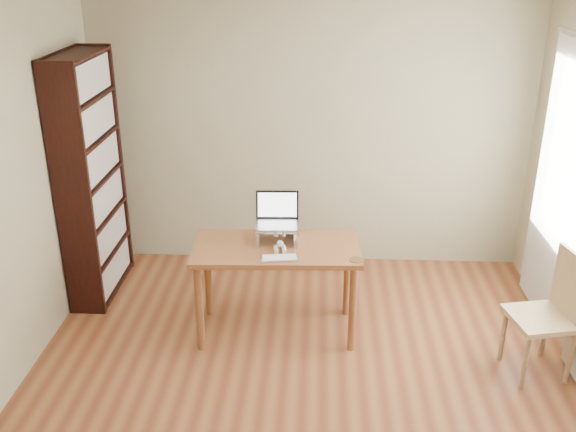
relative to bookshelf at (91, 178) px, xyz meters
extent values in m
cube|color=brown|center=(1.83, -1.55, -1.06)|extent=(4.00, 4.50, 0.02)
cube|color=gray|center=(1.83, 0.71, 0.25)|extent=(4.00, 0.02, 2.60)
cube|color=black|center=(-0.01, -0.43, 0.00)|extent=(0.30, 0.04, 2.10)
cube|color=black|center=(-0.01, 0.43, 0.00)|extent=(0.30, 0.04, 2.10)
cube|color=black|center=(-0.15, 0.00, 0.00)|extent=(0.02, 0.90, 2.10)
cube|color=black|center=(-0.01, 0.00, -1.02)|extent=(0.30, 0.84, 0.02)
cube|color=black|center=(0.02, 0.00, -0.85)|extent=(0.20, 0.78, 0.28)
cube|color=black|center=(-0.01, 0.00, -0.68)|extent=(0.30, 0.84, 0.03)
cube|color=black|center=(0.02, 0.00, -0.51)|extent=(0.20, 0.78, 0.28)
cube|color=black|center=(-0.01, 0.00, -0.34)|extent=(0.30, 0.84, 0.02)
cube|color=black|center=(0.02, 0.00, -0.17)|extent=(0.20, 0.78, 0.28)
cube|color=black|center=(-0.01, 0.00, 0.00)|extent=(0.30, 0.84, 0.02)
cube|color=black|center=(0.02, 0.00, 0.17)|extent=(0.20, 0.78, 0.28)
cube|color=black|center=(-0.01, 0.00, 0.34)|extent=(0.30, 0.84, 0.02)
cube|color=black|center=(0.02, 0.00, 0.51)|extent=(0.20, 0.78, 0.28)
cube|color=black|center=(-0.01, 0.00, 0.68)|extent=(0.30, 0.84, 0.02)
cube|color=black|center=(0.02, 0.00, 0.85)|extent=(0.20, 0.78, 0.28)
cube|color=black|center=(-0.01, 0.00, 1.02)|extent=(0.30, 0.84, 0.03)
cube|color=white|center=(3.75, -0.20, 0.10)|extent=(0.03, 0.70, 2.20)
cube|color=brown|center=(1.60, -0.62, -0.32)|extent=(1.29, 0.68, 0.04)
cylinder|color=brown|center=(1.03, -0.36, -0.70)|extent=(0.06, 0.06, 0.71)
cylinder|color=brown|center=(2.18, -0.36, -0.70)|extent=(0.06, 0.06, 0.71)
cylinder|color=brown|center=(1.03, -0.87, -0.70)|extent=(0.06, 0.06, 0.71)
cylinder|color=brown|center=(2.18, -0.87, -0.70)|extent=(0.06, 0.06, 0.71)
cube|color=silver|center=(1.46, -0.54, -0.24)|extent=(0.03, 0.25, 0.12)
cube|color=silver|center=(1.75, -0.54, -0.24)|extent=(0.03, 0.25, 0.12)
cube|color=silver|center=(1.60, -0.54, -0.17)|extent=(0.32, 0.25, 0.01)
cube|color=silver|center=(1.60, -0.54, -0.16)|extent=(0.34, 0.24, 0.02)
cube|color=black|center=(1.60, -0.40, -0.04)|extent=(0.33, 0.06, 0.22)
cube|color=white|center=(1.60, -0.41, -0.04)|extent=(0.30, 0.05, 0.19)
cube|color=silver|center=(1.64, -0.84, -0.29)|extent=(0.28, 0.15, 0.02)
cube|color=white|center=(1.64, -0.84, -0.28)|extent=(0.26, 0.13, 0.00)
cylinder|color=brown|center=(2.20, -0.82, -0.30)|extent=(0.11, 0.11, 0.01)
ellipsoid|color=#4C413B|center=(1.62, -0.51, -0.23)|extent=(0.19, 0.42, 0.14)
ellipsoid|color=#4C413B|center=(1.62, -0.40, -0.23)|extent=(0.16, 0.18, 0.13)
ellipsoid|color=#4C413B|center=(1.62, -0.70, -0.21)|extent=(0.11, 0.11, 0.10)
ellipsoid|color=silver|center=(1.62, -0.66, -0.25)|extent=(0.10, 0.10, 0.09)
sphere|color=silver|center=(1.62, -0.73, -0.22)|extent=(0.05, 0.05, 0.05)
cone|color=#4C413B|center=(1.59, -0.69, -0.16)|extent=(0.04, 0.04, 0.05)
cone|color=#4C413B|center=(1.65, -0.69, -0.16)|extent=(0.04, 0.04, 0.05)
cylinder|color=silver|center=(1.59, -0.71, -0.28)|extent=(0.03, 0.10, 0.03)
cylinder|color=silver|center=(1.65, -0.71, -0.28)|extent=(0.03, 0.10, 0.03)
cylinder|color=#4C413B|center=(1.71, -0.38, -0.28)|extent=(0.15, 0.22, 0.03)
cube|color=tan|center=(3.49, -1.06, -0.61)|extent=(0.49, 0.49, 0.04)
cylinder|color=tan|center=(3.33, -1.23, -0.83)|extent=(0.04, 0.04, 0.44)
cylinder|color=tan|center=(3.66, -1.23, -0.83)|extent=(0.04, 0.04, 0.44)
cylinder|color=tan|center=(3.33, -0.89, -0.83)|extent=(0.04, 0.04, 0.44)
cylinder|color=tan|center=(3.66, -0.89, -0.83)|extent=(0.04, 0.04, 0.44)
cube|color=tan|center=(3.68, -1.06, -0.36)|extent=(0.11, 0.39, 0.49)
camera|label=1|loc=(1.91, -5.01, 1.81)|focal=40.00mm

